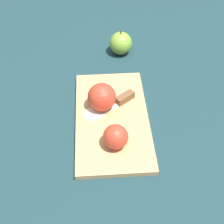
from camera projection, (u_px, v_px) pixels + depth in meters
ground_plane at (112, 120)px, 0.91m from camera, size 4.00×4.00×0.00m
cutting_board at (112, 119)px, 0.90m from camera, size 0.42×0.27×0.02m
apple_half_left at (116, 137)px, 0.80m from camera, size 0.07×0.07×0.07m
apple_half_right at (102, 97)px, 0.89m from camera, size 0.08×0.08×0.08m
knife at (123, 99)px, 0.93m from camera, size 0.13×0.12×0.02m
apple_slice at (92, 115)px, 0.90m from camera, size 0.05×0.05×0.00m
apple_whole at (121, 43)px, 1.11m from camera, size 0.08×0.08×0.09m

